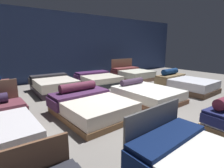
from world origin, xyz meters
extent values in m
cube|color=gray|center=(0.00, 0.00, -0.01)|extent=(18.00, 18.00, 0.02)
cube|color=navy|center=(0.00, 5.22, 1.75)|extent=(18.00, 0.06, 3.50)
cube|color=#575657|center=(-1.16, -2.14, 0.44)|extent=(1.34, 0.11, 0.87)
cube|color=#0D1E4B|center=(-1.15, -2.40, 0.47)|extent=(1.43, 0.54, 0.07)
cube|color=#0D1E4B|center=(-1.86, -2.44, 0.29)|extent=(0.09, 0.47, 0.30)
cube|color=#0D1E4B|center=(-0.43, -2.37, 0.29)|extent=(0.09, 0.47, 0.30)
cube|color=navy|center=(0.37, -2.40, 0.30)|extent=(0.08, 0.53, 0.20)
cube|color=brown|center=(-2.57, 0.61, 0.36)|extent=(0.07, 0.64, 0.24)
cube|color=brown|center=(-1.07, -0.02, 0.07)|extent=(1.73, 2.16, 0.14)
cube|color=silver|center=(-1.07, -0.02, 0.29)|extent=(1.67, 2.10, 0.30)
cube|color=#46254D|center=(-1.10, 0.63, 0.48)|extent=(1.65, 0.81, 0.07)
cube|color=#46254D|center=(-1.92, 0.59, 0.31)|extent=(0.11, 0.73, 0.26)
cube|color=#46254D|center=(-0.28, 0.67, 0.31)|extent=(0.11, 0.73, 0.26)
cylinder|color=#632A40|center=(-1.10, 0.74, 0.64)|extent=(1.10, 0.30, 0.25)
cube|color=brown|center=(1.06, -0.02, 0.07)|extent=(1.64, 2.14, 0.14)
cube|color=white|center=(1.06, -0.02, 0.28)|extent=(1.58, 2.08, 0.28)
cylinder|color=#48344F|center=(1.05, 0.73, 0.52)|extent=(0.98, 0.23, 0.21)
cube|color=brown|center=(3.30, -0.09, 0.09)|extent=(1.55, 2.16, 0.19)
cube|color=silver|center=(3.30, -0.09, 0.34)|extent=(1.49, 2.10, 0.31)
cube|color=olive|center=(3.28, 0.65, 0.53)|extent=(1.47, 0.61, 0.07)
cube|color=olive|center=(2.53, 0.62, 0.34)|extent=(0.09, 0.56, 0.32)
cube|color=olive|center=(4.02, 0.68, 0.34)|extent=(0.09, 0.56, 0.32)
cylinder|color=navy|center=(3.27, 0.71, 0.70)|extent=(0.94, 0.28, 0.24)
cube|color=brown|center=(-2.47, 3.65, 0.35)|extent=(0.10, 0.43, 0.26)
cube|color=black|center=(-1.05, 2.94, 0.10)|extent=(1.54, 1.94, 0.19)
cube|color=silver|center=(-1.05, 2.94, 0.36)|extent=(1.47, 1.88, 0.33)
cube|color=#2D2B31|center=(-1.03, 3.66, 0.56)|extent=(1.47, 0.45, 0.08)
cube|color=#2D2B31|center=(-1.78, 3.68, 0.40)|extent=(0.10, 0.41, 0.24)
cube|color=#2D2B31|center=(-0.28, 3.64, 0.40)|extent=(0.10, 0.41, 0.24)
cube|color=black|center=(1.08, 3.04, 0.10)|extent=(1.74, 2.05, 0.20)
cube|color=beige|center=(1.08, 3.04, 0.32)|extent=(1.68, 1.99, 0.24)
cube|color=#462252|center=(1.11, 3.68, 0.49)|extent=(1.64, 0.70, 0.09)
cube|color=#462252|center=(0.29, 3.73, 0.29)|extent=(0.12, 0.62, 0.30)
cube|color=#462252|center=(1.94, 3.64, 0.29)|extent=(0.12, 0.62, 0.30)
cube|color=#906A53|center=(3.25, 2.97, 0.09)|extent=(1.63, 1.97, 0.17)
cube|color=silver|center=(3.25, 2.97, 0.33)|extent=(1.57, 1.91, 0.32)
cube|color=#906A53|center=(3.27, 3.94, 0.53)|extent=(1.51, 0.07, 1.05)
cube|color=brown|center=(3.27, 3.63, 0.54)|extent=(1.59, 0.59, 0.08)
cube|color=brown|center=(2.46, 3.65, 0.38)|extent=(0.09, 0.56, 0.24)
cube|color=brown|center=(4.08, 3.62, 0.38)|extent=(0.09, 0.56, 0.24)
camera|label=1|loc=(-3.28, -3.83, 1.83)|focal=28.10mm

